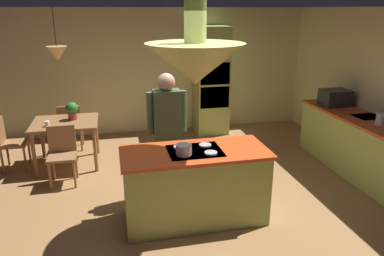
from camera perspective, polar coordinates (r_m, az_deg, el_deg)
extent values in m
plane|color=#9E7042|center=(4.87, -0.12, -12.80)|extent=(8.16, 8.16, 0.00)
cube|color=beige|center=(7.68, -5.80, 8.91)|extent=(6.80, 0.10, 2.55)
cube|color=#A8B259|center=(4.48, 0.44, -9.29)|extent=(1.70, 0.73, 0.88)
cube|color=#D14C1E|center=(4.29, 0.46, -3.85)|extent=(1.76, 0.79, 0.04)
cube|color=black|center=(4.29, 0.46, -3.67)|extent=(0.64, 0.52, 0.01)
cylinder|color=#B2B2B7|center=(4.13, -1.30, -4.31)|extent=(0.15, 0.15, 0.02)
cylinder|color=#B2B2B7|center=(4.20, 2.99, -3.94)|extent=(0.15, 0.15, 0.02)
cylinder|color=#B2B2B7|center=(4.37, -1.98, -3.03)|extent=(0.15, 0.15, 0.02)
cylinder|color=#B2B2B7|center=(4.43, 2.09, -2.70)|extent=(0.15, 0.15, 0.02)
cube|color=#A8B259|center=(6.34, 24.54, -2.56)|extent=(0.62, 2.39, 0.88)
cube|color=#D14C1E|center=(6.20, 25.09, 1.41)|extent=(0.66, 2.43, 0.04)
cube|color=#B2B2B7|center=(6.31, 26.14, 0.96)|extent=(0.48, 0.36, 0.16)
cube|color=#A8B259|center=(7.53, 3.03, 7.43)|extent=(0.66, 0.62, 2.20)
cube|color=black|center=(7.22, 3.68, 8.57)|extent=(0.60, 0.04, 0.44)
cube|color=black|center=(7.32, 3.60, 4.87)|extent=(0.60, 0.04, 0.44)
cube|color=#93643C|center=(6.28, -19.40, 0.81)|extent=(1.04, 0.90, 0.04)
cylinder|color=#93643C|center=(6.11, -23.68, -3.97)|extent=(0.06, 0.06, 0.72)
cylinder|color=#93643C|center=(5.99, -15.02, -3.44)|extent=(0.06, 0.06, 0.72)
cylinder|color=#93643C|center=(6.83, -22.56, -1.55)|extent=(0.06, 0.06, 0.72)
cylinder|color=#93643C|center=(6.72, -14.84, -1.03)|extent=(0.06, 0.06, 0.72)
cylinder|color=tan|center=(5.03, -4.81, -6.30)|extent=(0.14, 0.14, 0.86)
cylinder|color=tan|center=(5.05, -2.78, -6.13)|extent=(0.14, 0.14, 0.86)
cube|color=#4C6042|center=(4.77, -3.98, 2.10)|extent=(0.36, 0.22, 0.66)
cylinder|color=#4C6042|center=(4.74, -6.62, 2.32)|extent=(0.09, 0.09, 0.56)
cylinder|color=#4C6042|center=(4.80, -1.39, 2.65)|extent=(0.09, 0.09, 0.56)
sphere|color=tan|center=(4.67, -4.10, 7.23)|extent=(0.23, 0.23, 0.23)
cone|color=#A8B259|center=(4.02, 0.49, 10.09)|extent=(1.10, 1.10, 0.45)
cylinder|color=#A8B259|center=(3.98, 0.51, 17.24)|extent=(0.24, 0.24, 0.55)
cone|color=#E0B266|center=(6.06, -20.52, 10.96)|extent=(0.32, 0.32, 0.22)
cylinder|color=black|center=(6.03, -20.96, 14.81)|extent=(0.01, 0.01, 0.60)
cube|color=#93643C|center=(5.67, -19.84, -4.30)|extent=(0.40, 0.40, 0.04)
cube|color=#93643C|center=(5.77, -19.88, -1.61)|extent=(0.40, 0.04, 0.42)
cylinder|color=#93643C|center=(5.63, -21.51, -7.17)|extent=(0.04, 0.04, 0.43)
cylinder|color=#93643C|center=(5.59, -18.05, -6.99)|extent=(0.04, 0.04, 0.43)
cylinder|color=#93643C|center=(5.94, -21.06, -5.79)|extent=(0.04, 0.04, 0.43)
cylinder|color=#93643C|center=(5.90, -17.79, -5.60)|extent=(0.04, 0.04, 0.43)
cube|color=#93643C|center=(7.08, -18.53, 0.27)|extent=(0.40, 0.40, 0.04)
cube|color=#93643C|center=(6.84, -18.85, 1.56)|extent=(0.40, 0.04, 0.42)
cylinder|color=#93643C|center=(7.29, -16.92, -0.92)|extent=(0.04, 0.04, 0.43)
cylinder|color=#93643C|center=(7.33, -19.56, -1.10)|extent=(0.04, 0.04, 0.43)
cylinder|color=#93643C|center=(6.97, -17.08, -1.82)|extent=(0.04, 0.04, 0.43)
cylinder|color=#93643C|center=(7.01, -19.85, -2.00)|extent=(0.04, 0.04, 0.43)
cube|color=#93643C|center=(6.52, -26.27, -2.22)|extent=(0.40, 0.40, 0.04)
cube|color=#93643C|center=(6.50, -28.08, -0.50)|extent=(0.04, 0.40, 0.42)
cylinder|color=#93643C|center=(6.41, -24.84, -4.54)|extent=(0.04, 0.04, 0.43)
cylinder|color=#93643C|center=(6.71, -24.29, -3.44)|extent=(0.04, 0.04, 0.43)
cylinder|color=#93643C|center=(6.49, -27.77, -4.69)|extent=(0.04, 0.04, 0.43)
cylinder|color=#93643C|center=(6.80, -27.09, -3.59)|extent=(0.04, 0.04, 0.43)
cylinder|color=#99382D|center=(6.32, -18.34, 1.80)|extent=(0.14, 0.14, 0.12)
sphere|color=#2D722D|center=(6.29, -18.46, 3.02)|extent=(0.20, 0.20, 0.20)
cylinder|color=white|center=(6.08, -21.88, 0.61)|extent=(0.07, 0.07, 0.09)
cylinder|color=silver|center=(5.87, 27.64, 1.22)|extent=(0.13, 0.13, 0.17)
cube|color=#232326|center=(6.72, 21.65, 4.47)|extent=(0.46, 0.36, 0.28)
cylinder|color=#B2B2B7|center=(4.11, -1.31, -3.41)|extent=(0.18, 0.18, 0.12)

